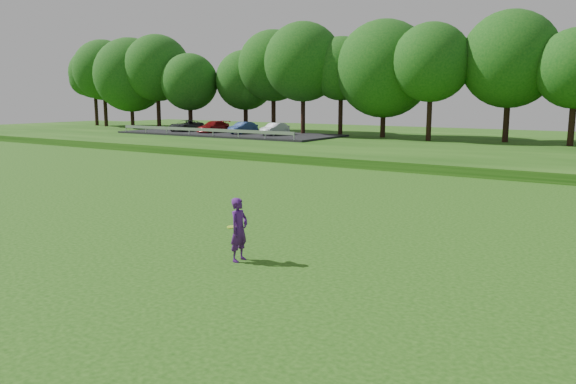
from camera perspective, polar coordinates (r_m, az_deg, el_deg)
The scene contains 6 objects.
ground at distance 19.68m, azimuth -13.13°, elevation -3.98°, with size 140.00×140.00×0.00m, color #1A470D.
berm at distance 49.30m, azimuth 16.85°, elevation 4.30°, with size 130.00×30.00×0.60m, color #1A470D.
walking_path at distance 36.21m, azimuth 10.42°, elevation 2.31°, with size 130.00×1.60×0.04m, color gray.
treeline at distance 53.09m, azimuth 18.54°, elevation 13.01°, with size 104.00×7.00×15.00m, color #104711, non-canonical shape.
parking_lot at distance 59.97m, azimuth -6.60°, elevation 6.21°, with size 24.00×9.00×1.38m.
woman at distance 15.71m, azimuth -5.00°, elevation -3.83°, with size 0.47×0.67×1.80m.
Camera 1 is at (13.97, -13.09, 4.55)m, focal length 35.00 mm.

